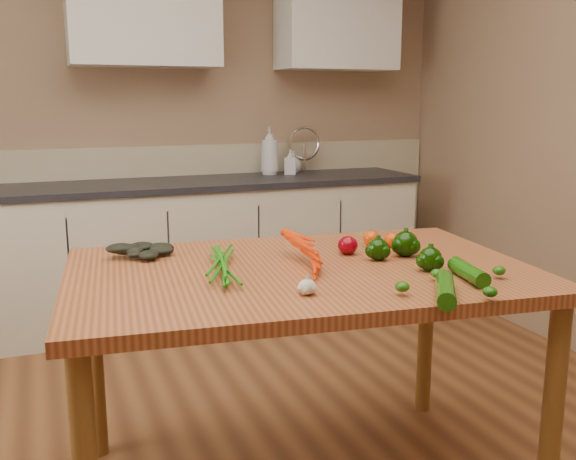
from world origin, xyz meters
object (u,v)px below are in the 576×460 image
Objects in this scene: garlic_bulb at (307,287)px; pepper_b at (406,244)px; soap_bottle_b at (290,162)px; zucchini_b at (446,289)px; carrot_bunch at (280,256)px; zucchini_a at (468,272)px; soap_bottle_c at (293,162)px; tomato_c at (393,240)px; soap_bottle_a at (270,151)px; tomato_b at (372,238)px; tomato_a at (348,245)px; pepper_a at (378,249)px; leafy_greens at (141,242)px; pepper_c at (430,259)px; table at (301,293)px.

pepper_b is (0.52, 0.30, 0.02)m from garlic_bulb.
zucchini_b is (-0.53, -2.57, -0.12)m from soap_bottle_b.
carrot_bunch is 0.62m from zucchini_a.
soap_bottle_c is 2.39× the size of tomato_c.
tomato_b is at bearing 108.80° from soap_bottle_a.
garlic_bulb is 0.60× the size of pepper_b.
tomato_a is (-0.19, 0.10, -0.01)m from pepper_b.
pepper_b is (-0.24, -2.13, -0.18)m from soap_bottle_a.
soap_bottle_a is 2.56m from garlic_bulb.
soap_bottle_a reaches higher than pepper_a.
soap_bottle_b is 0.76× the size of leafy_greens.
soap_bottle_c is at bearing 69.15° from garlic_bulb.
soap_bottle_a reaches higher than tomato_b.
pepper_c is (0.09, -0.19, 0.00)m from pepper_a.
carrot_bunch is (-0.90, -2.14, -0.10)m from soap_bottle_c.
leafy_greens is 1.03m from pepper_c.
table is 5.73× the size of carrot_bunch.
garlic_bulb is 0.73× the size of tomato_a.
soap_bottle_a is at bearing 80.49° from pepper_a.
carrot_bunch is 0.32m from garlic_bulb.
zucchini_a is at bearing -31.36° from table.
pepper_a is at bearing -24.41° from leafy_greens.
carrot_bunch is at bearing 91.43° from soap_bottle_b.
tomato_c is 0.25× the size of zucchini_b.
zucchini_a is (0.54, -0.05, 0.00)m from garlic_bulb.
zucchini_a is at bearing -65.68° from tomato_a.
leafy_greens is 0.96m from tomato_c.
tomato_c reaches higher than zucchini_b.
tomato_a is at bearing -18.36° from leafy_greens.
tomato_c is at bearing 77.99° from pepper_b.
pepper_b reaches higher than table.
pepper_b is at bearing 71.42° from zucchini_b.
leafy_greens is 0.76m from tomato_a.
garlic_bulb is at bearing -129.67° from tomato_a.
leafy_greens is (-0.49, 0.35, 0.15)m from table.
soap_bottle_a is 1.54× the size of zucchini_a.
tomato_a is (0.72, -0.24, -0.02)m from leafy_greens.
leafy_greens is (-1.28, -1.75, -0.09)m from soap_bottle_b.
pepper_b reaches higher than tomato_c.
soap_bottle_b reaches higher than pepper_a.
soap_bottle_c is 0.67× the size of leafy_greens.
table is 2.26m from soap_bottle_a.
tomato_b is 1.08× the size of tomato_c.
zucchini_a is at bearing -84.03° from tomato_b.
pepper_c is (-0.03, -0.21, -0.01)m from pepper_b.
table is at bearing -178.56° from pepper_b.
pepper_b is at bearing 30.13° from garlic_bulb.
tomato_c is 0.30× the size of zucchini_a.
soap_bottle_c reaches higher than pepper_b.
tomato_b is at bearing 79.48° from zucchini_b.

